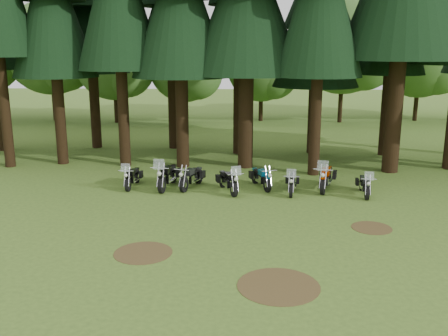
{
  "coord_description": "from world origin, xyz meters",
  "views": [
    {
      "loc": [
        0.11,
        -16.05,
        6.1
      ],
      "look_at": [
        -0.84,
        5.0,
        1.0
      ],
      "focal_mm": 40.0,
      "sensor_mm": 36.0,
      "label": 1
    }
  ],
  "objects": [
    {
      "name": "ground",
      "position": [
        0.0,
        0.0,
        0.0
      ],
      "size": [
        120.0,
        120.0,
        0.0
      ],
      "primitive_type": "plane",
      "color": "#456924",
      "rests_on": "ground"
    },
    {
      "name": "pine_back_4",
      "position": [
        4.04,
        13.25,
        8.25
      ],
      "size": [
        4.94,
        4.94,
        13.78
      ],
      "color": "black",
      "rests_on": "ground"
    },
    {
      "name": "decid_1",
      "position": [
        -15.99,
        25.76,
        5.83
      ],
      "size": [
        7.91,
        7.69,
        9.88
      ],
      "color": "black",
      "rests_on": "ground"
    },
    {
      "name": "decid_2",
      "position": [
        -10.43,
        24.78,
        4.95
      ],
      "size": [
        6.72,
        6.53,
        8.4
      ],
      "color": "black",
      "rests_on": "ground"
    },
    {
      "name": "decid_3",
      "position": [
        -4.71,
        25.13,
        4.51
      ],
      "size": [
        6.12,
        5.95,
        7.65
      ],
      "color": "black",
      "rests_on": "ground"
    },
    {
      "name": "decid_4",
      "position": [
        1.58,
        26.32,
        4.37
      ],
      "size": [
        5.93,
        5.76,
        7.41
      ],
      "color": "black",
      "rests_on": "ground"
    },
    {
      "name": "decid_5",
      "position": [
        8.29,
        25.71,
        6.23
      ],
      "size": [
        8.45,
        8.21,
        10.56
      ],
      "color": "black",
      "rests_on": "ground"
    },
    {
      "name": "decid_6",
      "position": [
        14.85,
        27.01,
        5.2
      ],
      "size": [
        7.06,
        6.86,
        8.82
      ],
      "color": "black",
      "rests_on": "ground"
    },
    {
      "name": "dirt_patch_0",
      "position": [
        -3.0,
        -2.0,
        0.01
      ],
      "size": [
        1.8,
        1.8,
        0.01
      ],
      "primitive_type": "cylinder",
      "color": "#4C3D1E",
      "rests_on": "ground"
    },
    {
      "name": "dirt_patch_1",
      "position": [
        4.5,
        0.5,
        0.01
      ],
      "size": [
        1.4,
        1.4,
        0.01
      ],
      "primitive_type": "cylinder",
      "color": "#4C3D1E",
      "rests_on": "ground"
    },
    {
      "name": "dirt_patch_2",
      "position": [
        1.0,
        -4.0,
        0.01
      ],
      "size": [
        2.2,
        2.2,
        0.01
      ],
      "primitive_type": "cylinder",
      "color": "#4C3D1E",
      "rests_on": "ground"
    },
    {
      "name": "motorcycle_0",
      "position": [
        -4.97,
        5.32,
        0.44
      ],
      "size": [
        0.42,
        2.08,
        1.31
      ],
      "rotation": [
        0.0,
        0.0,
        -0.06
      ],
      "color": "black",
      "rests_on": "ground"
    },
    {
      "name": "motorcycle_1",
      "position": [
        -3.37,
        5.25,
        0.53
      ],
      "size": [
        0.67,
        2.51,
        1.57
      ],
      "rotation": [
        0.0,
        0.0,
        -0.15
      ],
      "color": "black",
      "rests_on": "ground"
    },
    {
      "name": "motorcycle_2",
      "position": [
        -2.3,
        5.34,
        0.46
      ],
      "size": [
        0.85,
        2.13,
        0.9
      ],
      "rotation": [
        0.0,
        0.0,
        -0.33
      ],
      "color": "black",
      "rests_on": "ground"
    },
    {
      "name": "motorcycle_3",
      "position": [
        -0.65,
        4.7,
        0.47
      ],
      "size": [
        1.04,
        2.15,
        1.39
      ],
      "rotation": [
        0.0,
        0.0,
        0.37
      ],
      "color": "black",
      "rests_on": "ground"
    },
    {
      "name": "motorcycle_4",
      "position": [
        0.79,
        5.49,
        0.43
      ],
      "size": [
        0.85,
        2.01,
        0.85
      ],
      "rotation": [
        0.0,
        0.0,
        0.35
      ],
      "color": "black",
      "rests_on": "ground"
    },
    {
      "name": "motorcycle_5",
      "position": [
        2.09,
        4.71,
        0.43
      ],
      "size": [
        0.52,
        2.06,
        1.29
      ],
      "rotation": [
        0.0,
        0.0,
        -0.13
      ],
      "color": "black",
      "rests_on": "ground"
    },
    {
      "name": "motorcycle_6",
      "position": [
        3.63,
        5.3,
        0.52
      ],
      "size": [
        1.0,
        2.45,
        1.56
      ],
      "rotation": [
        0.0,
        0.0,
        -0.29
      ],
      "color": "black",
      "rests_on": "ground"
    },
    {
      "name": "motorcycle_7",
      "position": [
        5.14,
        4.51,
        0.42
      ],
      "size": [
        0.42,
        2.01,
        1.26
      ],
      "rotation": [
        0.0,
        0.0,
        -0.07
      ],
      "color": "black",
      "rests_on": "ground"
    }
  ]
}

